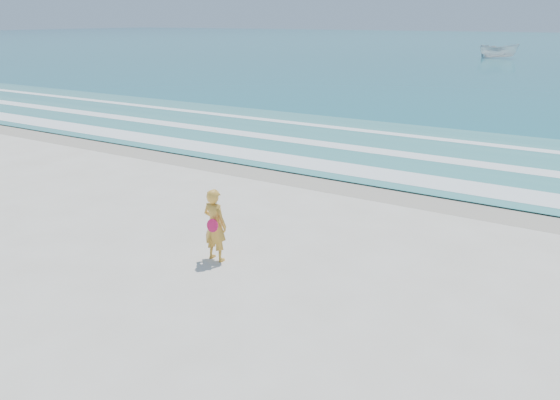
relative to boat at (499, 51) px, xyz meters
The scene contains 8 objects.
ground 66.78m from the boat, 84.13° to the right, with size 400.00×400.00×0.00m, color silver.
wet_sand 57.84m from the boat, 83.21° to the right, with size 400.00×2.40×0.00m, color #B2A893.
shallow 52.88m from the boat, 82.57° to the right, with size 400.00×10.00×0.01m, color #59B7AD.
foam_near 56.55m from the boat, 83.06° to the right, with size 400.00×1.40×0.01m, color white.
foam_mid 53.67m from the boat, 82.68° to the right, with size 400.00×0.90×0.01m, color white.
foam_far 50.40m from the boat, 82.21° to the right, with size 400.00×0.60×0.01m, color white.
boat is the anchor object (origin of this frame).
woman 64.25m from the boat, 83.95° to the right, with size 0.58×0.42×1.53m.
Camera 1 is at (6.52, -5.59, 4.78)m, focal length 35.00 mm.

